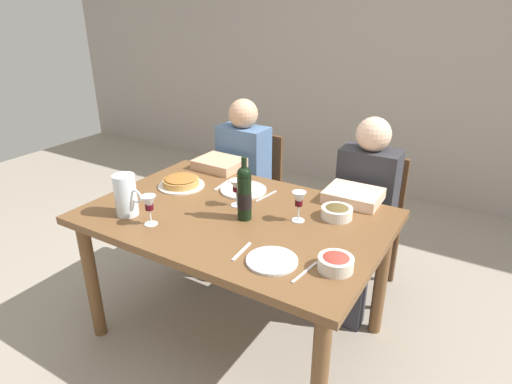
% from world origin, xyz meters
% --- Properties ---
extents(ground_plane, '(8.00, 8.00, 0.00)m').
position_xyz_m(ground_plane, '(0.00, 0.00, 0.00)').
color(ground_plane, gray).
extents(back_wall, '(8.00, 0.10, 2.80)m').
position_xyz_m(back_wall, '(0.00, 2.48, 1.40)').
color(back_wall, '#A3998E').
rests_on(back_wall, ground).
extents(dining_table, '(1.50, 1.00, 0.76)m').
position_xyz_m(dining_table, '(0.00, 0.00, 0.67)').
color(dining_table, brown).
rests_on(dining_table, ground).
extents(wine_bottle, '(0.07, 0.07, 0.32)m').
position_xyz_m(wine_bottle, '(0.07, -0.02, 0.90)').
color(wine_bottle, black).
rests_on(wine_bottle, dining_table).
extents(water_pitcher, '(0.16, 0.11, 0.21)m').
position_xyz_m(water_pitcher, '(-0.46, -0.29, 0.85)').
color(water_pitcher, silver).
rests_on(water_pitcher, dining_table).
extents(baked_tart, '(0.27, 0.27, 0.06)m').
position_xyz_m(baked_tart, '(-0.47, 0.13, 0.79)').
color(baked_tart, silver).
rests_on(baked_tart, dining_table).
extents(salad_bowl, '(0.14, 0.14, 0.07)m').
position_xyz_m(salad_bowl, '(0.62, -0.21, 0.79)').
color(salad_bowl, silver).
rests_on(salad_bowl, dining_table).
extents(olive_bowl, '(0.16, 0.16, 0.07)m').
position_xyz_m(olive_bowl, '(0.46, 0.22, 0.79)').
color(olive_bowl, silver).
rests_on(olive_bowl, dining_table).
extents(wine_glass_left_diner, '(0.07, 0.07, 0.15)m').
position_xyz_m(wine_glass_left_diner, '(0.31, 0.10, 0.87)').
color(wine_glass_left_diner, silver).
rests_on(wine_glass_left_diner, dining_table).
extents(wine_glass_right_diner, '(0.07, 0.07, 0.15)m').
position_xyz_m(wine_glass_right_diner, '(-0.29, -0.31, 0.87)').
color(wine_glass_right_diner, silver).
rests_on(wine_glass_right_diner, dining_table).
extents(wine_glass_centre, '(0.07, 0.07, 0.15)m').
position_xyz_m(wine_glass_centre, '(-0.05, 0.08, 0.87)').
color(wine_glass_centre, silver).
rests_on(wine_glass_centre, dining_table).
extents(dinner_plate_left_setting, '(0.26, 0.26, 0.01)m').
position_xyz_m(dinner_plate_left_setting, '(-0.12, 0.26, 0.77)').
color(dinner_plate_left_setting, white).
rests_on(dinner_plate_left_setting, dining_table).
extents(dinner_plate_right_setting, '(0.22, 0.22, 0.01)m').
position_xyz_m(dinner_plate_right_setting, '(0.38, -0.29, 0.77)').
color(dinner_plate_right_setting, silver).
rests_on(dinner_plate_right_setting, dining_table).
extents(fork_left_setting, '(0.03, 0.16, 0.00)m').
position_xyz_m(fork_left_setting, '(-0.27, 0.26, 0.76)').
color(fork_left_setting, silver).
rests_on(fork_left_setting, dining_table).
extents(knife_left_setting, '(0.04, 0.18, 0.00)m').
position_xyz_m(knife_left_setting, '(0.03, 0.26, 0.76)').
color(knife_left_setting, silver).
rests_on(knife_left_setting, dining_table).
extents(knife_right_setting, '(0.03, 0.18, 0.00)m').
position_xyz_m(knife_right_setting, '(0.53, -0.29, 0.76)').
color(knife_right_setting, silver).
rests_on(knife_right_setting, dining_table).
extents(spoon_right_setting, '(0.03, 0.16, 0.00)m').
position_xyz_m(spoon_right_setting, '(0.23, -0.29, 0.76)').
color(spoon_right_setting, silver).
rests_on(spoon_right_setting, dining_table).
extents(chair_left, '(0.41, 0.41, 0.87)m').
position_xyz_m(chair_left, '(-0.45, 0.90, 0.50)').
color(chair_left, brown).
rests_on(chair_left, ground).
extents(diner_left, '(0.34, 0.51, 1.16)m').
position_xyz_m(diner_left, '(-0.45, 0.66, 0.62)').
color(diner_left, '#4C6B93').
rests_on(diner_left, ground).
extents(chair_right, '(0.41, 0.41, 0.87)m').
position_xyz_m(chair_right, '(0.45, 0.86, 0.50)').
color(chair_right, brown).
rests_on(chair_right, ground).
extents(diner_right, '(0.34, 0.51, 1.16)m').
position_xyz_m(diner_right, '(0.45, 0.63, 0.62)').
color(diner_right, '#2D2D33').
rests_on(diner_right, ground).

